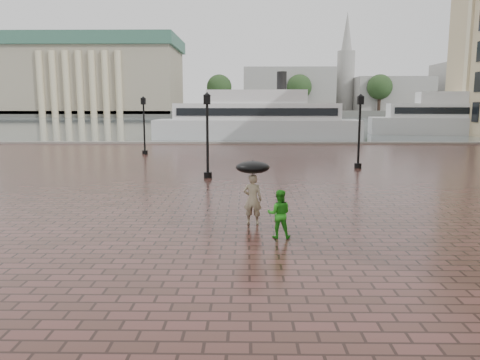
{
  "coord_description": "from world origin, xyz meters",
  "views": [
    {
      "loc": [
        -3.9,
        -14.87,
        3.89
      ],
      "look_at": [
        -4.12,
        0.55,
        1.4
      ],
      "focal_mm": 35.0,
      "sensor_mm": 36.0,
      "label": 1
    }
  ],
  "objects_px": {
    "adult_pedestrian": "(253,199)",
    "ferry_near": "(257,119)",
    "ferry_far": "(462,117)",
    "child_pedestrian": "(279,214)",
    "street_lamps": "(230,129)"
  },
  "relations": [
    {
      "from": "adult_pedestrian",
      "to": "ferry_near",
      "type": "relative_size",
      "value": 0.07
    },
    {
      "from": "ferry_near",
      "to": "ferry_far",
      "type": "xyz_separation_m",
      "value": [
        26.94,
        8.72,
        0.02
      ]
    },
    {
      "from": "child_pedestrian",
      "to": "ferry_far",
      "type": "height_order",
      "value": "ferry_far"
    },
    {
      "from": "adult_pedestrian",
      "to": "child_pedestrian",
      "type": "xyz_separation_m",
      "value": [
        0.76,
        -1.54,
        -0.12
      ]
    },
    {
      "from": "street_lamps",
      "to": "adult_pedestrian",
      "type": "height_order",
      "value": "street_lamps"
    },
    {
      "from": "child_pedestrian",
      "to": "ferry_far",
      "type": "distance_m",
      "value": 55.68
    },
    {
      "from": "child_pedestrian",
      "to": "ferry_far",
      "type": "bearing_deg",
      "value": -114.93
    },
    {
      "from": "adult_pedestrian",
      "to": "child_pedestrian",
      "type": "bearing_deg",
      "value": 125.86
    },
    {
      "from": "ferry_far",
      "to": "child_pedestrian",
      "type": "bearing_deg",
      "value": -110.13
    },
    {
      "from": "child_pedestrian",
      "to": "adult_pedestrian",
      "type": "bearing_deg",
      "value": -59.43
    },
    {
      "from": "street_lamps",
      "to": "adult_pedestrian",
      "type": "relative_size",
      "value": 9.22
    },
    {
      "from": "child_pedestrian",
      "to": "ferry_near",
      "type": "distance_m",
      "value": 39.91
    },
    {
      "from": "child_pedestrian",
      "to": "ferry_near",
      "type": "height_order",
      "value": "ferry_near"
    },
    {
      "from": "adult_pedestrian",
      "to": "ferry_far",
      "type": "height_order",
      "value": "ferry_far"
    },
    {
      "from": "child_pedestrian",
      "to": "ferry_near",
      "type": "relative_size",
      "value": 0.06
    }
  ]
}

